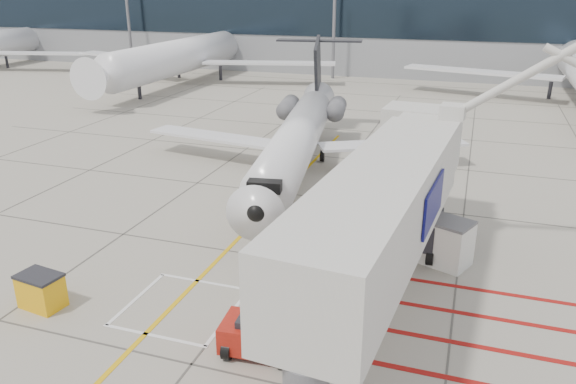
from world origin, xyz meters
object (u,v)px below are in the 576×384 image
(regional_jet, at_px, (292,125))
(spill_bin, at_px, (41,291))
(jet_bridge, at_px, (381,223))
(pushback_tug, at_px, (259,334))

(regional_jet, bearing_deg, spill_bin, -115.52)
(jet_bridge, bearing_deg, pushback_tug, -134.40)
(pushback_tug, relative_size, spill_bin, 1.56)
(regional_jet, xyz_separation_m, jet_bridge, (7.64, -13.45, 0.27))
(pushback_tug, distance_m, spill_bin, 8.99)
(jet_bridge, height_order, spill_bin, jet_bridge)
(regional_jet, xyz_separation_m, pushback_tug, (4.25, -16.38, -3.05))
(pushback_tug, height_order, spill_bin, pushback_tug)
(jet_bridge, distance_m, pushback_tug, 5.58)
(spill_bin, bearing_deg, regional_jet, 81.93)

